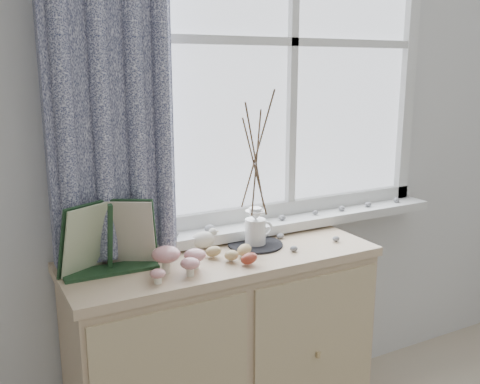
{
  "coord_description": "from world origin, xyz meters",
  "views": [
    {
      "loc": [
        -1.0,
        0.03,
        1.55
      ],
      "look_at": [
        -0.1,
        1.7,
        1.1
      ],
      "focal_mm": 40.0,
      "sensor_mm": 36.0,
      "label": 1
    }
  ],
  "objects": [
    {
      "name": "sideboard",
      "position": [
        -0.15,
        1.75,
        0.43
      ],
      "size": [
        1.2,
        0.45,
        0.85
      ],
      "color": "tan",
      "rests_on": "ground"
    },
    {
      "name": "sideboard_pebbles",
      "position": [
        0.15,
        1.75,
        0.86
      ],
      "size": [
        0.33,
        0.23,
        0.02
      ],
      "color": "gray",
      "rests_on": "sideboard"
    },
    {
      "name": "crocheted_doily",
      "position": [
        0.01,
        1.79,
        0.85
      ],
      "size": [
        0.22,
        0.22,
        0.01
      ],
      "primitive_type": "cylinder",
      "color": "black",
      "rests_on": "sideboard"
    },
    {
      "name": "toadstool_cluster",
      "position": [
        -0.37,
        1.66,
        0.9
      ],
      "size": [
        0.23,
        0.16,
        0.09
      ],
      "color": "white",
      "rests_on": "sideboard"
    },
    {
      "name": "songbird_figurine",
      "position": [
        -0.18,
        1.86,
        0.89
      ],
      "size": [
        0.15,
        0.08,
        0.08
      ],
      "primitive_type": null,
      "rotation": [
        0.0,
        0.0,
        0.1
      ],
      "color": "silver",
      "rests_on": "sideboard"
    },
    {
      "name": "botanical_book",
      "position": [
        -0.57,
        1.75,
        0.98
      ],
      "size": [
        0.38,
        0.14,
        0.26
      ],
      "primitive_type": null,
      "rotation": [
        0.0,
        0.0,
        -0.03
      ],
      "color": "#1B3A1F",
      "rests_on": "sideboard"
    },
    {
      "name": "wooden_eggs",
      "position": [
        -0.14,
        1.68,
        0.88
      ],
      "size": [
        0.16,
        0.17,
        0.06
      ],
      "color": "tan",
      "rests_on": "sideboard"
    },
    {
      "name": "twig_pitcher",
      "position": [
        0.01,
        1.79,
        1.21
      ],
      "size": [
        0.26,
        0.26,
        0.63
      ],
      "rotation": [
        0.0,
        0.0,
        -0.18
      ],
      "color": "white",
      "rests_on": "crocheted_doily"
    }
  ]
}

